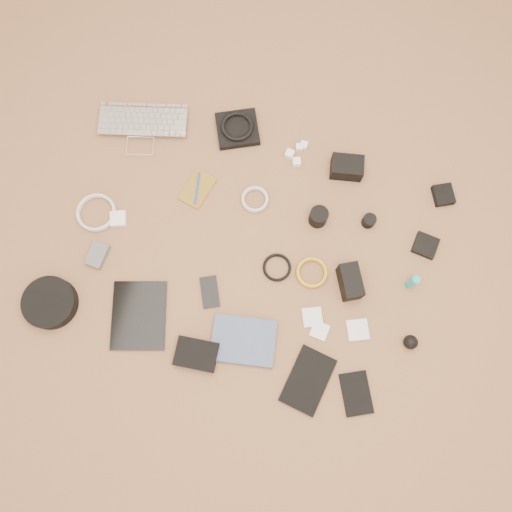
% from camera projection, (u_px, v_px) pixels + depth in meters
% --- Properties ---
extents(room_shell, '(4.04, 4.04, 2.58)m').
position_uv_depth(room_shell, '(227.00, 41.00, 0.72)').
color(room_shell, '#926243').
rests_on(room_shell, ground).
extents(laptop, '(0.41, 0.33, 0.03)m').
position_uv_depth(laptop, '(142.00, 132.00, 2.05)').
color(laptop, silver).
rests_on(laptop, ground).
extents(headphone_pouch, '(0.22, 0.21, 0.03)m').
position_uv_depth(headphone_pouch, '(237.00, 129.00, 2.05)').
color(headphone_pouch, black).
rests_on(headphone_pouch, ground).
extents(headphones, '(0.15, 0.15, 0.02)m').
position_uv_depth(headphones, '(237.00, 126.00, 2.03)').
color(headphones, black).
rests_on(headphones, headphone_pouch).
extents(charger_a, '(0.04, 0.04, 0.03)m').
position_uv_depth(charger_a, '(290.00, 154.00, 2.02)').
color(charger_a, white).
rests_on(charger_a, ground).
extents(charger_b, '(0.03, 0.03, 0.03)m').
position_uv_depth(charger_b, '(304.00, 145.00, 2.03)').
color(charger_b, white).
rests_on(charger_b, ground).
extents(charger_c, '(0.03, 0.03, 0.02)m').
position_uv_depth(charger_c, '(299.00, 147.00, 2.03)').
color(charger_c, white).
rests_on(charger_c, ground).
extents(charger_d, '(0.04, 0.04, 0.03)m').
position_uv_depth(charger_d, '(296.00, 162.00, 2.02)').
color(charger_d, white).
rests_on(charger_d, ground).
extents(dslr_camera, '(0.14, 0.11, 0.07)m').
position_uv_depth(dslr_camera, '(347.00, 167.00, 1.99)').
color(dslr_camera, black).
rests_on(dslr_camera, ground).
extents(lens_pouch, '(0.10, 0.11, 0.03)m').
position_uv_depth(lens_pouch, '(443.00, 195.00, 1.98)').
color(lens_pouch, black).
rests_on(lens_pouch, ground).
extents(notebook_olive, '(0.13, 0.17, 0.01)m').
position_uv_depth(notebook_olive, '(197.00, 189.00, 2.00)').
color(notebook_olive, olive).
rests_on(notebook_olive, ground).
extents(pen_blue, '(0.03, 0.13, 0.01)m').
position_uv_depth(pen_blue, '(197.00, 188.00, 1.99)').
color(pen_blue, '#1645B3').
rests_on(pen_blue, notebook_olive).
extents(cable_white_a, '(0.11, 0.11, 0.01)m').
position_uv_depth(cable_white_a, '(255.00, 200.00, 1.98)').
color(cable_white_a, silver).
rests_on(cable_white_a, ground).
extents(lens_a, '(0.08, 0.08, 0.08)m').
position_uv_depth(lens_a, '(318.00, 217.00, 1.93)').
color(lens_a, black).
rests_on(lens_a, ground).
extents(lens_b, '(0.06, 0.06, 0.05)m').
position_uv_depth(lens_b, '(369.00, 221.00, 1.95)').
color(lens_b, black).
rests_on(lens_b, ground).
extents(card_reader, '(0.10, 0.10, 0.02)m').
position_uv_depth(card_reader, '(425.00, 245.00, 1.93)').
color(card_reader, black).
rests_on(card_reader, ground).
extents(power_brick, '(0.08, 0.08, 0.03)m').
position_uv_depth(power_brick, '(118.00, 219.00, 1.96)').
color(power_brick, white).
rests_on(power_brick, ground).
extents(cable_white_b, '(0.19, 0.19, 0.01)m').
position_uv_depth(cable_white_b, '(97.00, 213.00, 1.97)').
color(cable_white_b, silver).
rests_on(cable_white_b, ground).
extents(cable_black, '(0.12, 0.12, 0.01)m').
position_uv_depth(cable_black, '(277.00, 268.00, 1.92)').
color(cable_black, black).
rests_on(cable_black, ground).
extents(cable_yellow, '(0.15, 0.15, 0.01)m').
position_uv_depth(cable_yellow, '(312.00, 273.00, 1.91)').
color(cable_yellow, gold).
rests_on(cable_yellow, ground).
extents(flash, '(0.12, 0.15, 0.10)m').
position_uv_depth(flash, '(350.00, 282.00, 1.86)').
color(flash, black).
rests_on(flash, ground).
extents(lens_cleaner, '(0.03, 0.03, 0.10)m').
position_uv_depth(lens_cleaner, '(412.00, 282.00, 1.86)').
color(lens_cleaner, '#1AAAA9').
rests_on(lens_cleaner, ground).
extents(battery_charger, '(0.07, 0.10, 0.03)m').
position_uv_depth(battery_charger, '(97.00, 255.00, 1.92)').
color(battery_charger, '#55555A').
rests_on(battery_charger, ground).
extents(tablet, '(0.26, 0.30, 0.01)m').
position_uv_depth(tablet, '(139.00, 315.00, 1.87)').
color(tablet, black).
rests_on(tablet, ground).
extents(phone, '(0.11, 0.14, 0.01)m').
position_uv_depth(phone, '(210.00, 292.00, 1.90)').
color(phone, black).
rests_on(phone, ground).
extents(filter_case_left, '(0.09, 0.09, 0.01)m').
position_uv_depth(filter_case_left, '(312.00, 317.00, 1.87)').
color(filter_case_left, silver).
rests_on(filter_case_left, ground).
extents(filter_case_mid, '(0.07, 0.07, 0.01)m').
position_uv_depth(filter_case_mid, '(320.00, 331.00, 1.86)').
color(filter_case_mid, silver).
rests_on(filter_case_mid, ground).
extents(filter_case_right, '(0.10, 0.10, 0.01)m').
position_uv_depth(filter_case_right, '(358.00, 330.00, 1.86)').
color(filter_case_right, silver).
rests_on(filter_case_right, ground).
extents(air_blower, '(0.06, 0.06, 0.05)m').
position_uv_depth(air_blower, '(411.00, 342.00, 1.83)').
color(air_blower, black).
rests_on(air_blower, ground).
extents(headphone_case, '(0.24, 0.24, 0.05)m').
position_uv_depth(headphone_case, '(50.00, 303.00, 1.86)').
color(headphone_case, black).
rests_on(headphone_case, ground).
extents(drive_case, '(0.16, 0.12, 0.04)m').
position_uv_depth(drive_case, '(196.00, 354.00, 1.82)').
color(drive_case, black).
rests_on(drive_case, ground).
extents(paperback, '(0.26, 0.20, 0.02)m').
position_uv_depth(paperback, '(240.00, 365.00, 1.82)').
color(paperback, '#455474').
rests_on(paperback, ground).
extents(notebook_black_a, '(0.18, 0.24, 0.02)m').
position_uv_depth(notebook_black_a, '(308.00, 380.00, 1.81)').
color(notebook_black_a, black).
rests_on(notebook_black_a, ground).
extents(notebook_black_b, '(0.15, 0.18, 0.01)m').
position_uv_depth(notebook_black_b, '(356.00, 393.00, 1.80)').
color(notebook_black_b, black).
rests_on(notebook_black_b, ground).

